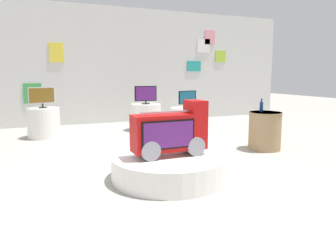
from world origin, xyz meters
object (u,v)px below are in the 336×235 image
object	(u,v)px
tv_on_left_rear	(42,96)
display_pedestal_left_rear	(44,123)
bottle_on_side_table	(261,106)
side_table_round	(265,130)
tv_on_right_rear	(187,99)
display_pedestal_center_rear	(146,117)
display_pedestal_right_rear	(187,122)
main_display_pedestal	(169,167)
tv_on_center_rear	(146,94)
novelty_firetruck_tv	(171,134)

from	to	relation	value
tv_on_left_rear	display_pedestal_left_rear	bearing A→B (deg)	73.74
bottle_on_side_table	side_table_round	bearing A→B (deg)	-79.97
tv_on_right_rear	bottle_on_side_table	bearing A→B (deg)	-60.18
side_table_round	display_pedestal_center_rear	bearing A→B (deg)	117.54
tv_on_left_rear	display_pedestal_right_rear	distance (m)	3.31
tv_on_left_rear	display_pedestal_center_rear	world-z (taller)	tv_on_left_rear
display_pedestal_left_rear	tv_on_left_rear	distance (m)	0.60
display_pedestal_right_rear	tv_on_left_rear	bearing A→B (deg)	159.08
display_pedestal_center_rear	display_pedestal_right_rear	size ratio (longest dim) A/B	1.01
main_display_pedestal	tv_on_center_rear	bearing A→B (deg)	77.21
novelty_firetruck_tv	bottle_on_side_table	bearing A→B (deg)	23.10
display_pedestal_right_rear	tv_on_right_rear	size ratio (longest dim) A/B	1.60
tv_on_center_rear	tv_on_right_rear	xyz separation A→B (m)	(0.60, -1.22, -0.04)
main_display_pedestal	tv_on_left_rear	distance (m)	4.03
side_table_round	bottle_on_side_table	world-z (taller)	bottle_on_side_table
novelty_firetruck_tv	display_pedestal_left_rear	world-z (taller)	novelty_firetruck_tv
display_pedestal_left_rear	side_table_round	bearing A→B (deg)	-35.27
display_pedestal_center_rear	side_table_round	size ratio (longest dim) A/B	1.08
display_pedestal_center_rear	tv_on_right_rear	distance (m)	1.47
display_pedestal_right_rear	bottle_on_side_table	world-z (taller)	bottle_on_side_table
tv_on_left_rear	display_pedestal_center_rear	bearing A→B (deg)	1.36
novelty_firetruck_tv	display_pedestal_left_rear	size ratio (longest dim) A/B	1.46
display_pedestal_center_rear	display_pedestal_right_rear	xyz separation A→B (m)	(0.60, -1.22, 0.00)
display_pedestal_left_rear	bottle_on_side_table	xyz separation A→B (m)	(3.89, -2.66, 0.48)
tv_on_right_rear	display_pedestal_center_rear	bearing A→B (deg)	116.03
display_pedestal_center_rear	bottle_on_side_table	world-z (taller)	bottle_on_side_table
display_pedestal_center_rear	side_table_round	bearing A→B (deg)	-62.46
tv_on_center_rear	display_pedestal_right_rear	distance (m)	1.47
display_pedestal_left_rear	bottle_on_side_table	distance (m)	4.74
display_pedestal_right_rear	tv_on_center_rear	bearing A→B (deg)	116.20
display_pedestal_right_rear	side_table_round	world-z (taller)	side_table_round
tv_on_left_rear	tv_on_center_rear	distance (m)	2.44
main_display_pedestal	bottle_on_side_table	world-z (taller)	bottle_on_side_table
tv_on_center_rear	side_table_round	world-z (taller)	tv_on_center_rear
tv_on_center_rear	display_pedestal_right_rear	xyz separation A→B (m)	(0.60, -1.21, -0.58)
tv_on_right_rear	tv_on_center_rear	bearing A→B (deg)	116.09
main_display_pedestal	novelty_firetruck_tv	xyz separation A→B (m)	(0.02, -0.01, 0.46)
display_pedestal_center_rear	display_pedestal_right_rear	distance (m)	1.36
tv_on_right_rear	side_table_round	world-z (taller)	tv_on_right_rear
display_pedestal_center_rear	tv_on_center_rear	world-z (taller)	tv_on_center_rear
main_display_pedestal	tv_on_right_rear	world-z (taller)	tv_on_right_rear
novelty_firetruck_tv	display_pedestal_center_rear	distance (m)	3.78
tv_on_left_rear	tv_on_right_rear	bearing A→B (deg)	-20.99
tv_on_left_rear	tv_on_right_rear	distance (m)	3.25
tv_on_right_rear	main_display_pedestal	bearing A→B (deg)	-120.27
bottle_on_side_table	novelty_firetruck_tv	bearing A→B (deg)	-156.90
tv_on_center_rear	tv_on_right_rear	size ratio (longest dim) A/B	1.18
display_pedestal_right_rear	bottle_on_side_table	size ratio (longest dim) A/B	3.04
main_display_pedestal	bottle_on_side_table	bearing A→B (deg)	22.81
tv_on_center_rear	bottle_on_side_table	distance (m)	3.07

